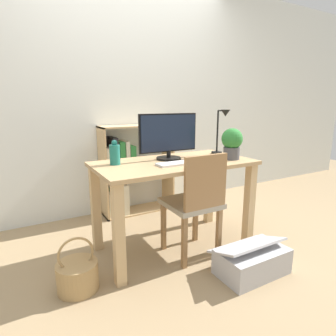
{
  "coord_description": "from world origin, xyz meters",
  "views": [
    {
      "loc": [
        -1.13,
        -1.92,
        1.21
      ],
      "look_at": [
        0.0,
        0.1,
        0.68
      ],
      "focal_mm": 30.0,
      "sensor_mm": 36.0,
      "label": 1
    }
  ],
  "objects": [
    {
      "name": "potted_plant",
      "position": [
        0.47,
        -0.15,
        0.89
      ],
      "size": [
        0.18,
        0.18,
        0.26
      ],
      "color": "#4C4C51",
      "rests_on": "desk"
    },
    {
      "name": "chair",
      "position": [
        0.06,
        -0.23,
        0.47
      ],
      "size": [
        0.4,
        0.4,
        0.86
      ],
      "rotation": [
        0.0,
        0.0,
        -0.07
      ],
      "color": "#9E937F",
      "rests_on": "ground_plane"
    },
    {
      "name": "keyboard",
      "position": [
        -0.02,
        -0.11,
        0.76
      ],
      "size": [
        0.36,
        0.13,
        0.02
      ],
      "color": "silver",
      "rests_on": "desk"
    },
    {
      "name": "vase",
      "position": [
        -0.46,
        0.12,
        0.84
      ],
      "size": [
        0.08,
        0.08,
        0.19
      ],
      "color": "#1E7266",
      "rests_on": "desk"
    },
    {
      "name": "ground_plane",
      "position": [
        0.0,
        0.0,
        0.0
      ],
      "size": [
        10.0,
        10.0,
        0.0
      ],
      "primitive_type": "plane",
      "color": "#997F5B"
    },
    {
      "name": "basket",
      "position": [
        -0.85,
        -0.19,
        0.11
      ],
      "size": [
        0.27,
        0.27,
        0.38
      ],
      "color": "tan",
      "rests_on": "ground_plane"
    },
    {
      "name": "desk",
      "position": [
        0.0,
        0.0,
        0.6
      ],
      "size": [
        1.28,
        0.67,
        0.75
      ],
      "color": "tan",
      "rests_on": "ground_plane"
    },
    {
      "name": "bookshelf",
      "position": [
        -0.08,
        0.92,
        0.47
      ],
      "size": [
        0.8,
        0.28,
        0.98
      ],
      "color": "tan",
      "rests_on": "ground_plane"
    },
    {
      "name": "desk_lamp",
      "position": [
        0.53,
        0.06,
        1.0
      ],
      "size": [
        0.1,
        0.19,
        0.41
      ],
      "color": "black",
      "rests_on": "desk"
    },
    {
      "name": "wall_back",
      "position": [
        0.0,
        1.09,
        1.3
      ],
      "size": [
        8.0,
        0.05,
        2.6
      ],
      "color": "silver",
      "rests_on": "ground_plane"
    },
    {
      "name": "monitor",
      "position": [
        0.01,
        0.11,
        0.96
      ],
      "size": [
        0.53,
        0.21,
        0.38
      ],
      "color": "black",
      "rests_on": "desk"
    },
    {
      "name": "storage_box",
      "position": [
        0.29,
        -0.62,
        0.1
      ],
      "size": [
        0.52,
        0.35,
        0.26
      ],
      "color": "#B2B2B7",
      "rests_on": "ground_plane"
    }
  ]
}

